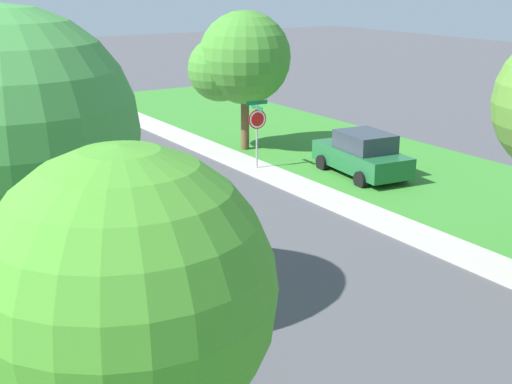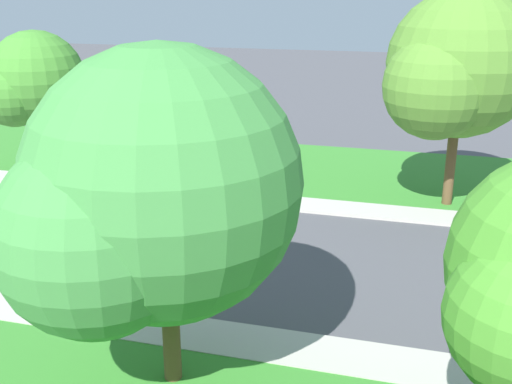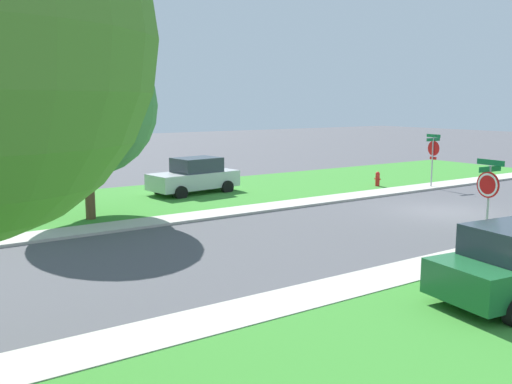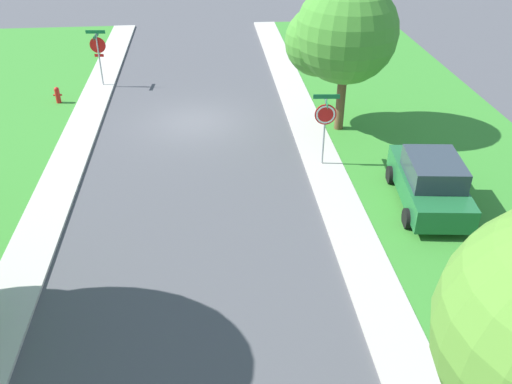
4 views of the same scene
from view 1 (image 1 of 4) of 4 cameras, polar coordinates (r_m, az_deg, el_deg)
ground_plane at (r=29.36m, az=-12.23°, el=2.37°), size 120.00×120.00×0.00m
sidewalk_east at (r=17.18m, az=-12.68°, el=-8.33°), size 1.40×56.00×0.10m
sidewalk_west at (r=21.83m, az=11.09°, el=-2.60°), size 1.40×56.00×0.10m
lawn_west at (r=25.18m, az=18.91°, el=-0.57°), size 8.00×56.00×0.08m
stop_sign_far_corner at (r=27.12m, az=0.09°, el=5.65°), size 0.92×0.92×2.77m
car_green_kerbside_mid at (r=26.73m, az=8.68°, el=3.05°), size 2.40×4.48×1.76m
tree_sidewalk_mid at (r=8.93m, az=-12.07°, el=-8.77°), size 4.03×3.75×5.49m
tree_sidewalk_far at (r=29.99m, az=-1.45°, el=10.69°), size 4.22×3.92×6.02m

